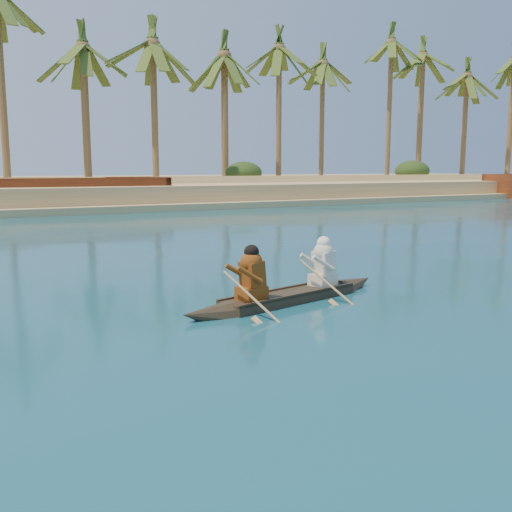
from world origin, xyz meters
TOP-DOWN VIEW (x-y plane):
  - ground at (0.00, 0.00)m, footprint 160.00×160.00m
  - sandy_embankment at (0.00, 46.89)m, footprint 150.00×51.00m
  - palm_grove at (0.00, 35.00)m, footprint 110.00×14.00m
  - shrub_cluster at (0.00, 31.50)m, footprint 100.00×6.00m
  - canoe at (-3.74, 1.53)m, footprint 4.45×1.48m
  - barge_mid at (-3.22, 26.83)m, footprint 12.79×5.17m

SIDE VIEW (x-z plane):
  - ground at x=0.00m, z-range 0.00..0.00m
  - canoe at x=-3.74m, z-range -0.37..0.84m
  - sandy_embankment at x=0.00m, z-range -0.22..1.28m
  - barge_mid at x=-3.22m, z-range -0.31..1.77m
  - shrub_cluster at x=0.00m, z-range 0.00..2.40m
  - palm_grove at x=0.00m, z-range 0.00..16.00m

